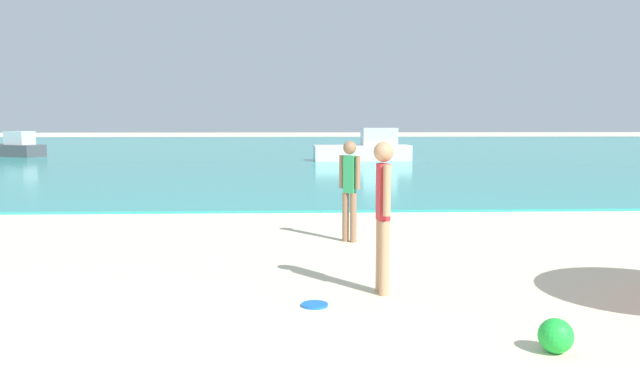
{
  "coord_description": "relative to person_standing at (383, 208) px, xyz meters",
  "views": [
    {
      "loc": [
        -0.07,
        -1.42,
        1.97
      ],
      "look_at": [
        0.27,
        7.28,
        0.96
      ],
      "focal_mm": 34.88,
      "sensor_mm": 36.0,
      "label": 1
    }
  ],
  "objects": [
    {
      "name": "water",
      "position": [
        -0.91,
        36.23,
        -0.95
      ],
      "size": [
        160.0,
        60.0,
        0.06
      ],
      "primitive_type": "cube",
      "color": "teal",
      "rests_on": "ground"
    },
    {
      "name": "person_standing",
      "position": [
        0.0,
        0.0,
        0.0
      ],
      "size": [
        0.23,
        0.4,
        1.73
      ],
      "rotation": [
        0.0,
        0.0,
        1.69
      ],
      "color": "tan",
      "rests_on": "ground"
    },
    {
      "name": "boat_far",
      "position": [
        -16.07,
        26.88,
        -0.46
      ],
      "size": [
        4.06,
        2.93,
        1.34
      ],
      "rotation": [
        0.0,
        0.0,
        2.66
      ],
      "color": "#4C4C51",
      "rests_on": "water"
    },
    {
      "name": "beach_ball",
      "position": [
        1.22,
        -1.87,
        -0.84
      ],
      "size": [
        0.3,
        0.3,
        0.3
      ],
      "primitive_type": "sphere",
      "color": "green",
      "rests_on": "ground"
    },
    {
      "name": "boat_near",
      "position": [
        2.35,
        22.59,
        -0.39
      ],
      "size": [
        4.61,
        1.67,
        1.55
      ],
      "rotation": [
        0.0,
        0.0,
        3.19
      ],
      "color": "white",
      "rests_on": "water"
    },
    {
      "name": "frisbee",
      "position": [
        -0.78,
        -0.45,
        -0.97
      ],
      "size": [
        0.29,
        0.29,
        0.03
      ],
      "primitive_type": "cylinder",
      "color": "blue",
      "rests_on": "ground"
    },
    {
      "name": "person_distant",
      "position": [
        -0.11,
        3.05,
        -0.05
      ],
      "size": [
        0.33,
        0.24,
        1.64
      ],
      "rotation": [
        0.0,
        0.0,
        2.56
      ],
      "color": "#936B4C",
      "rests_on": "ground"
    }
  ]
}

